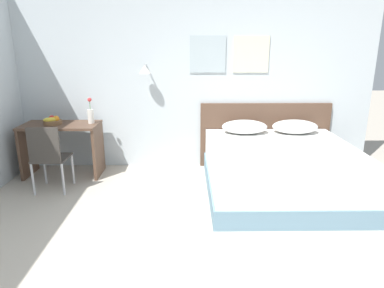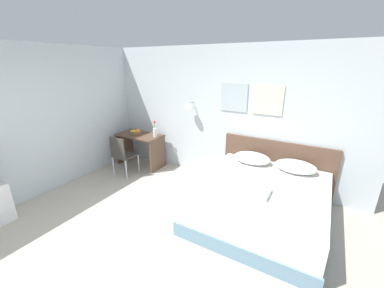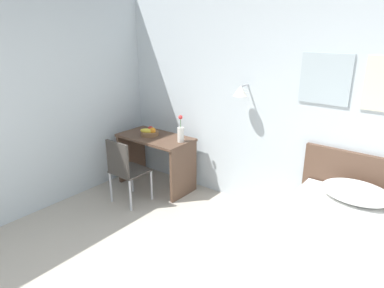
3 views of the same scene
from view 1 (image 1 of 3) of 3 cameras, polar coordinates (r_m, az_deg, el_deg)
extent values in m
plane|color=#B2A899|center=(2.94, -1.74, -22.29)|extent=(24.00, 24.00, 0.00)
cube|color=silver|center=(5.18, -1.37, 10.59)|extent=(5.67, 0.06, 2.65)
cube|color=#A8B7BC|center=(5.13, 2.65, 14.72)|extent=(0.52, 0.02, 0.52)
cube|color=beige|center=(5.20, 9.82, 14.53)|extent=(0.52, 0.02, 0.52)
cylinder|color=#B2B2B7|center=(5.09, -7.76, 12.89)|extent=(0.02, 0.16, 0.02)
cone|color=white|center=(5.00, -7.86, 12.26)|extent=(0.17, 0.17, 0.12)
cube|color=#66899E|center=(4.58, 14.43, -6.39)|extent=(1.86, 1.98, 0.22)
cube|color=white|center=(4.48, 14.70, -2.85)|extent=(1.83, 1.94, 0.38)
cube|color=brown|center=(5.40, 11.98, 1.49)|extent=(1.98, 0.06, 0.99)
ellipsoid|color=white|center=(5.00, 8.74, 2.84)|extent=(0.65, 0.44, 0.19)
ellipsoid|color=white|center=(5.17, 16.79, 2.78)|extent=(0.65, 0.44, 0.19)
cube|color=white|center=(4.15, 16.30, -1.31)|extent=(0.31, 0.34, 0.06)
cube|color=brown|center=(5.17, -21.10, 2.94)|extent=(1.06, 0.57, 0.03)
cube|color=brown|center=(5.46, -25.71, -1.06)|extent=(0.04, 0.52, 0.72)
cube|color=brown|center=(5.11, -15.32, -1.09)|extent=(0.04, 0.52, 0.72)
cube|color=#3D3833|center=(4.76, -22.34, -2.16)|extent=(0.42, 0.42, 0.02)
cube|color=#3D3833|center=(4.52, -23.50, -0.18)|extent=(0.38, 0.03, 0.44)
cylinder|color=#B7B7BC|center=(5.06, -23.31, -3.85)|extent=(0.03, 0.03, 0.42)
cylinder|color=#B7B7BC|center=(4.93, -19.25, -3.94)|extent=(0.03, 0.03, 0.42)
cylinder|color=#B7B7BC|center=(4.74, -24.99, -5.38)|extent=(0.03, 0.03, 0.42)
cylinder|color=#B7B7BC|center=(4.60, -20.68, -5.53)|extent=(0.03, 0.03, 0.42)
cylinder|color=brown|center=(5.19, -22.19, 3.38)|extent=(0.25, 0.25, 0.05)
sphere|color=orange|center=(5.17, -21.70, 3.94)|extent=(0.09, 0.09, 0.09)
sphere|color=red|center=(5.23, -22.33, 3.99)|extent=(0.08, 0.08, 0.08)
ellipsoid|color=yellow|center=(5.15, -22.60, 3.76)|extent=(0.19, 0.13, 0.06)
cylinder|color=silver|center=(5.06, -16.50, 4.42)|extent=(0.09, 0.09, 0.20)
cylinder|color=#3D7538|center=(5.03, -16.65, 6.30)|extent=(0.01, 0.01, 0.14)
sphere|color=#DB3838|center=(5.02, -16.72, 7.09)|extent=(0.06, 0.06, 0.06)
camera|label=2|loc=(2.11, 68.93, 19.87)|focal=22.00mm
camera|label=3|loc=(2.07, 46.27, 22.71)|focal=32.00mm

